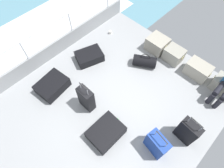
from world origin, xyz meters
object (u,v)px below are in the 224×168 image
Objects in this scene: cargo_crate_0 at (157,44)px; cargo_crate_1 at (174,55)px; duffel_bag at (144,61)px; suitcase_1 at (106,132)px; suitcase_2 at (157,144)px; cargo_crate_2 at (198,70)px; suitcase_3 at (86,99)px; paper_cup at (110,32)px; suitcase_5 at (187,132)px; suitcase_0 at (52,86)px; suitcase_4 at (89,56)px.

cargo_crate_0 is 1.09× the size of cargo_crate_1.
suitcase_1 is at bearing -73.25° from duffel_bag.
cargo_crate_2 is at bearing 99.68° from suitcase_2.
paper_cup is (-1.30, 2.09, -0.29)m from suitcase_3.
cargo_crate_1 is 0.68× the size of suitcase_2.
duffel_bag reaches higher than suitcase_1.
suitcase_5 is (1.40, -1.63, 0.14)m from cargo_crate_1.
paper_cup is (-2.65, -0.47, -0.14)m from cargo_crate_2.
suitcase_0 is (-1.57, -2.84, -0.05)m from cargo_crate_1.
suitcase_2 reaches higher than cargo_crate_0.
suitcase_1 is at bearing -13.46° from suitcase_3.
suitcase_2 reaches higher than suitcase_1.
paper_cup is (-0.30, 1.11, -0.07)m from suitcase_4.
cargo_crate_1 is at bearing 0.93° from cargo_crate_0.
paper_cup is at bearing -166.28° from cargo_crate_1.
duffel_bag is at bearing -122.09° from cargo_crate_1.
cargo_crate_2 reaches higher than cargo_crate_1.
cargo_crate_2 is at bearing 0.51° from cargo_crate_0.
suitcase_1 is 7.29× the size of paper_cup.
cargo_crate_0 is 2.54m from suitcase_5.
cargo_crate_1 is 2.27m from suitcase_4.
suitcase_2 is (1.11, -2.25, 0.09)m from cargo_crate_1.
cargo_crate_1 is at bearing 44.29° from suitcase_4.
suitcase_5 reaches higher than duffel_bag.
duffel_bag is (-0.62, 2.05, 0.02)m from suitcase_1.
suitcase_4 is 1.15m from paper_cup.
suitcase_2 is 0.68m from suitcase_5.
duffel_bag reaches higher than suitcase_0.
cargo_crate_0 is at bearing 88.45° from suitcase_3.
suitcase_1 is at bearing -86.18° from cargo_crate_1.
suitcase_1 is 0.95× the size of suitcase_2.
cargo_crate_0 is 0.72× the size of suitcase_0.
suitcase_5 is at bearing 42.51° from suitcase_1.
cargo_crate_0 reaches higher than cargo_crate_2.
suitcase_1 is at bearing -101.24° from cargo_crate_2.
cargo_crate_0 is 3.01m from suitcase_0.
duffel_bag is (-1.84, 0.94, -0.18)m from suitcase_5.
suitcase_0 is at bearing -118.99° from cargo_crate_1.
suitcase_1 is at bearing -47.26° from paper_cup.
suitcase_3 is (-0.80, 0.19, 0.21)m from suitcase_1.
suitcase_5 reaches higher than suitcase_1.
suitcase_2 reaches higher than duffel_bag.
suitcase_3 is 8.85× the size of paper_cup.
cargo_crate_1 is at bearing 57.91° from duffel_bag.
cargo_crate_1 reaches higher than paper_cup.
cargo_crate_1 is 0.59× the size of suitcase_3.
paper_cup is at bearing 132.74° from suitcase_1.
cargo_crate_2 is 0.79× the size of suitcase_0.
suitcase_5 is at bearing 24.62° from suitcase_3.
suitcase_4 is 8.17× the size of paper_cup.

